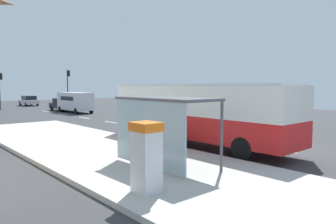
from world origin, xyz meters
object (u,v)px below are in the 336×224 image
at_px(sedan_near, 29,101).
at_px(recycling_bin_green, 151,136).
at_px(recycling_bin_blue, 160,138).
at_px(bus_shelter, 159,114).
at_px(white_van, 75,101).
at_px(sedan_far, 63,104).
at_px(ticket_machine, 146,157).
at_px(traffic_light_far_side, 0,85).
at_px(bus, 196,110).
at_px(traffic_light_near_side, 68,83).
at_px(recycling_bin_orange, 170,140).

bearing_deg(sedan_near, recycling_bin_green, -99.62).
bearing_deg(recycling_bin_green, recycling_bin_blue, -90.00).
xyz_separation_m(recycling_bin_green, bus_shelter, (-2.21, -3.30, 1.44)).
xyz_separation_m(white_van, sedan_far, (0.10, 3.50, -0.55)).
distance_m(ticket_machine, traffic_light_far_side, 37.59).
xyz_separation_m(recycling_bin_green, traffic_light_far_side, (1.10, 31.99, 2.51)).
distance_m(bus, recycling_bin_green, 2.83).
height_order(bus, sedan_far, bus).
relative_size(white_van, recycling_bin_blue, 5.52).
distance_m(bus, sedan_far, 26.42).
relative_size(bus, recycling_bin_green, 11.60).
relative_size(recycling_bin_blue, bus_shelter, 0.24).
height_order(recycling_bin_green, traffic_light_near_side, traffic_light_near_side).
height_order(recycling_bin_blue, bus_shelter, bus_shelter).
xyz_separation_m(ticket_machine, recycling_bin_blue, (4.24, 4.47, -0.52)).
bearing_deg(bus_shelter, recycling_bin_orange, 40.61).
relative_size(bus, sedan_far, 2.45).
xyz_separation_m(sedan_far, ticket_machine, (-10.73, -30.64, 0.38)).
relative_size(bus, sedan_near, 2.48).
distance_m(recycling_bin_blue, traffic_light_far_side, 32.80).
xyz_separation_m(recycling_bin_orange, recycling_bin_green, (0.00, 1.40, 0.00)).
bearing_deg(bus, sedan_far, 81.27).
xyz_separation_m(bus, recycling_bin_blue, (-2.49, -0.08, -1.19)).
bearing_deg(bus, recycling_bin_blue, -178.16).
bearing_deg(bus, traffic_light_far_side, 92.43).
xyz_separation_m(traffic_light_near_side, traffic_light_far_side, (-8.59, 0.80, -0.34)).
bearing_deg(traffic_light_far_side, white_van, -62.11).
bearing_deg(traffic_light_near_side, bus, -102.77).
xyz_separation_m(sedan_far, bus_shelter, (-8.71, -28.77, 1.31)).
xyz_separation_m(ticket_machine, bus_shelter, (2.02, 1.87, 0.93)).
relative_size(sedan_near, recycling_bin_blue, 4.68).
relative_size(recycling_bin_green, traffic_light_far_side, 0.20).
xyz_separation_m(recycling_bin_blue, recycling_bin_green, (0.00, 0.70, 0.00)).
xyz_separation_m(recycling_bin_orange, traffic_light_near_side, (9.70, 32.59, 2.85)).
xyz_separation_m(sedan_near, ticket_machine, (-10.73, -43.50, 0.38)).
relative_size(white_van, ticket_machine, 2.70).
xyz_separation_m(bus, bus_shelter, (-4.70, -2.68, 0.25)).
bearing_deg(white_van, recycling_bin_orange, -105.31).
distance_m(sedan_far, recycling_bin_orange, 27.65).
bearing_deg(bus, bus_shelter, -150.34).
distance_m(traffic_light_far_side, bus_shelter, 35.46).
height_order(recycling_bin_blue, traffic_light_near_side, traffic_light_near_side).
height_order(white_van, recycling_bin_orange, white_van).
height_order(ticket_machine, recycling_bin_blue, ticket_machine).
relative_size(sedan_near, traffic_light_near_side, 0.84).
relative_size(sedan_far, traffic_light_far_side, 0.95).
distance_m(sedan_near, recycling_bin_green, 38.88).
relative_size(recycling_bin_orange, traffic_light_near_side, 0.18).
height_order(recycling_bin_orange, recycling_bin_blue, same).
relative_size(ticket_machine, bus_shelter, 0.48).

